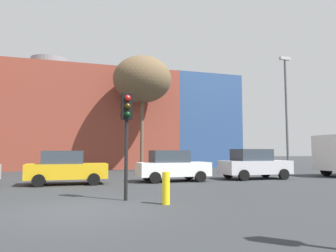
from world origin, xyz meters
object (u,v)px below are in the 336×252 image
object	(u,v)px
traffic_light_island	(127,121)
bare_tree_1	(142,80)
street_lamp	(286,108)
bollard_yellow_0	(166,188)
parked_car_2	(66,168)
parked_car_4	(254,164)
parked_car_3	(172,166)

from	to	relation	value
traffic_light_island	bare_tree_1	bearing A→B (deg)	161.55
bare_tree_1	street_lamp	world-z (taller)	bare_tree_1
street_lamp	bollard_yellow_0	bearing A→B (deg)	-142.44
parked_car_2	parked_car_4	size ratio (longest dim) A/B	0.94
bare_tree_1	parked_car_2	bearing A→B (deg)	-121.27
parked_car_2	parked_car_3	world-z (taller)	parked_car_3
street_lamp	traffic_light_island	bearing A→B (deg)	-148.53
parked_car_2	parked_car_4	world-z (taller)	parked_car_4
traffic_light_island	street_lamp	bearing A→B (deg)	117.43
parked_car_2	traffic_light_island	size ratio (longest dim) A/B	1.07
street_lamp	bare_tree_1	bearing A→B (deg)	134.36
parked_car_4	traffic_light_island	size ratio (longest dim) A/B	1.14
parked_car_2	parked_car_4	xyz separation A→B (m)	(10.78, 0.00, 0.06)
bare_tree_1	street_lamp	xyz separation A→B (m)	(8.32, -8.51, -3.31)
traffic_light_island	bare_tree_1	world-z (taller)	bare_tree_1
parked_car_4	street_lamp	size ratio (longest dim) A/B	0.50
parked_car_4	parked_car_3	bearing A→B (deg)	-180.00
traffic_light_island	bollard_yellow_0	xyz separation A→B (m)	(1.04, -1.15, -2.16)
bollard_yellow_0	parked_car_3	bearing A→B (deg)	70.47
parked_car_2	bollard_yellow_0	distance (m)	7.83
parked_car_2	parked_car_3	xyz separation A→B (m)	(5.58, 0.00, 0.01)
parked_car_2	traffic_light_island	distance (m)	6.63
parked_car_3	parked_car_4	bearing A→B (deg)	0.00
parked_car_3	street_lamp	distance (m)	9.78
bollard_yellow_0	street_lamp	distance (m)	15.00
parked_car_3	parked_car_4	xyz separation A→B (m)	(5.20, 0.00, 0.04)
parked_car_3	parked_car_4	world-z (taller)	parked_car_4
street_lamp	parked_car_4	bearing A→B (deg)	-156.81
parked_car_3	traffic_light_island	xyz separation A→B (m)	(-3.60, -6.06, 1.81)
parked_car_2	street_lamp	distance (m)	15.03
parked_car_2	traffic_light_island	xyz separation A→B (m)	(1.98, -6.06, 1.82)
parked_car_4	street_lamp	xyz separation A→B (m)	(3.67, 1.57, 3.78)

